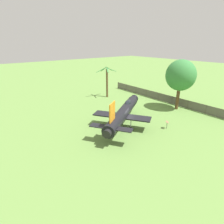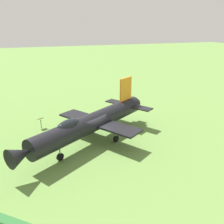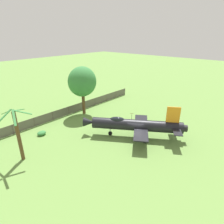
# 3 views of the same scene
# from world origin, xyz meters

# --- Properties ---
(ground_plane) EXTENTS (200.00, 200.00, 0.00)m
(ground_plane) POSITION_xyz_m (0.00, 0.00, 0.00)
(ground_plane) COLOR #668E42
(display_jet) EXTENTS (10.10, 13.32, 4.98)m
(display_jet) POSITION_xyz_m (0.20, -0.32, 1.96)
(display_jet) COLOR black
(display_jet) RESTS_ON ground_plane
(info_plaque) EXTENTS (0.62, 0.71, 1.14)m
(info_plaque) POSITION_xyz_m (-4.74, -4.11, 0.85)
(info_plaque) COLOR #333333
(info_plaque) RESTS_ON ground_plane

